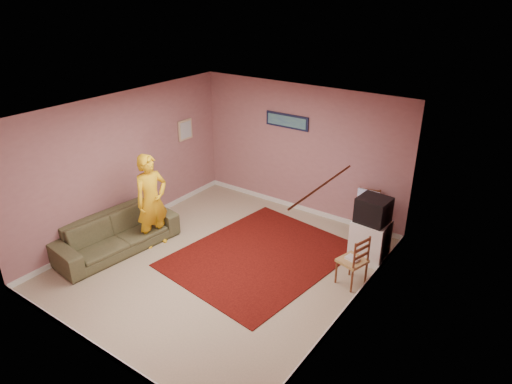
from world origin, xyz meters
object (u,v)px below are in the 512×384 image
Objects in this scene: tv_cabinet at (370,240)px; chair_a at (367,210)px; sofa at (116,234)px; crt_tv at (373,210)px; chair_b at (353,255)px; person at (152,201)px.

chair_a is (-0.35, 0.65, 0.20)m from tv_cabinet.
chair_a is at bearing -42.46° from sofa.
sofa is at bearing -144.12° from crt_tv.
person is (-3.40, -0.91, 0.33)m from chair_b.
person is at bearing -30.07° from sofa.
crt_tv is at bearing -160.18° from chair_b.
crt_tv is 0.93m from chair_b.
chair_b reaches higher than sofa.
chair_a is (-0.34, 0.65, -0.37)m from crt_tv.
crt_tv is at bearing 175.33° from tv_cabinet.
sofa is (-3.75, -2.27, -0.04)m from tv_cabinet.
crt_tv is 1.08× the size of chair_a.
chair_b is at bearing -62.36° from sofa.
sofa is at bearing 152.68° from person.
chair_a is at bearing -148.96° from chair_b.
chair_a is at bearing 122.46° from crt_tv.
chair_b is (0.06, -0.83, -0.41)m from crt_tv.
crt_tv is 0.32× the size of person.
chair_b is 0.28× the size of person.
person reaches higher than sofa.
crt_tv is 0.82m from chair_a.
chair_b is at bearing -65.40° from person.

